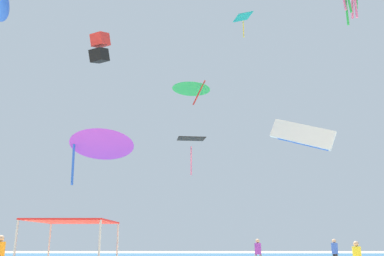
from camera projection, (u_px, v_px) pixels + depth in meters
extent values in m
cylinder|color=#B2B2B7|center=(14.00, 256.00, 13.40)|extent=(0.07, 0.07, 2.28)
cylinder|color=#B2B2B7|center=(99.00, 256.00, 13.38)|extent=(0.07, 0.07, 2.28)
cylinder|color=#B2B2B7|center=(48.00, 253.00, 16.54)|extent=(0.07, 0.07, 2.28)
cylinder|color=#B2B2B7|center=(117.00, 253.00, 16.52)|extent=(0.07, 0.07, 2.28)
cube|color=red|center=(73.00, 221.00, 15.27)|extent=(2.83, 3.33, 0.06)
cylinder|color=purple|center=(258.00, 249.00, 26.08)|extent=(0.41, 0.41, 0.69)
sphere|color=tan|center=(258.00, 241.00, 26.21)|extent=(0.26, 0.26, 0.26)
cylinder|color=blue|center=(335.00, 248.00, 26.83)|extent=(0.41, 0.41, 0.69)
sphere|color=tan|center=(334.00, 241.00, 26.95)|extent=(0.26, 0.26, 0.26)
cylinder|color=orange|center=(0.00, 250.00, 18.02)|extent=(0.44, 0.44, 0.73)
sphere|color=tan|center=(1.00, 238.00, 18.15)|extent=(0.27, 0.27, 0.27)
cylinder|color=yellow|center=(357.00, 254.00, 18.83)|extent=(0.38, 0.38, 0.63)
sphere|color=tan|center=(356.00, 244.00, 18.95)|extent=(0.24, 0.24, 0.24)
cube|color=teal|center=(243.00, 17.00, 39.09)|extent=(1.88, 1.94, 0.56)
cylinder|color=yellow|center=(243.00, 29.00, 38.74)|extent=(0.09, 0.09, 1.69)
cone|color=green|center=(191.00, 86.00, 43.65)|extent=(5.46, 5.45, 0.92)
cylinder|color=red|center=(199.00, 92.00, 41.83)|extent=(1.40, 0.83, 2.90)
cube|color=red|center=(100.00, 40.00, 42.57)|extent=(2.09, 2.23, 1.66)
cube|color=black|center=(99.00, 55.00, 42.11)|extent=(2.09, 2.23, 1.66)
cube|color=white|center=(302.00, 134.00, 37.07)|extent=(5.38, 3.17, 3.61)
cube|color=blue|center=(303.00, 143.00, 36.86)|extent=(4.01, 2.42, 1.99)
cylinder|color=pink|center=(344.00, 0.00, 34.48)|extent=(0.36, 0.21, 1.84)
cylinder|color=green|center=(349.00, 0.00, 33.96)|extent=(0.33, 0.37, 2.38)
cylinder|color=pink|center=(355.00, 2.00, 33.82)|extent=(0.29, 0.45, 2.93)
cylinder|color=pink|center=(352.00, 5.00, 34.72)|extent=(0.33, 0.37, 2.38)
cylinder|color=green|center=(347.00, 9.00, 34.72)|extent=(0.29, 0.45, 2.93)
cube|color=black|center=(191.00, 139.00, 31.89)|extent=(2.30, 2.30, 0.25)
cylinder|color=pink|center=(191.00, 161.00, 31.43)|extent=(0.11, 0.11, 2.21)
cone|color=purple|center=(102.00, 140.00, 32.17)|extent=(5.40, 5.44, 2.25)
cylinder|color=blue|center=(73.00, 160.00, 31.56)|extent=(0.24, 0.62, 3.87)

